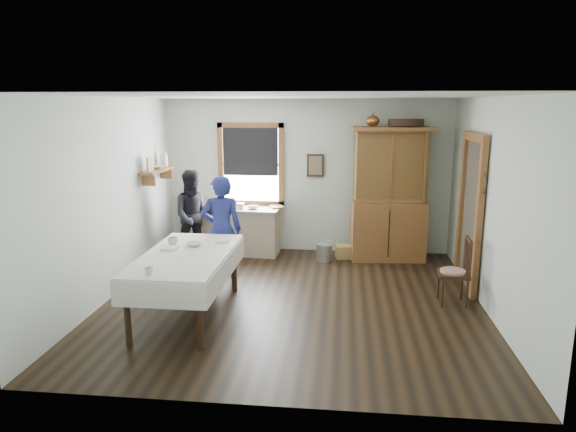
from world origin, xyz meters
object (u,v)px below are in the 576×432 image
at_px(spindle_chair, 454,271).
at_px(woman_blue, 222,234).
at_px(dining_table, 188,285).
at_px(wicker_basket, 347,251).
at_px(china_hutch, 389,194).
at_px(work_counter, 239,231).
at_px(figure_dark, 195,219).
at_px(pail, 325,252).

xyz_separation_m(spindle_chair, woman_blue, (-3.22, 0.44, 0.29)).
height_order(dining_table, wicker_basket, dining_table).
bearing_deg(china_hutch, spindle_chair, -75.26).
relative_size(china_hutch, wicker_basket, 5.95).
xyz_separation_m(work_counter, figure_dark, (-0.65, -0.49, 0.30)).
xyz_separation_m(dining_table, woman_blue, (0.16, 1.21, 0.34)).
xyz_separation_m(spindle_chair, wicker_basket, (-1.38, 1.94, -0.34)).
relative_size(dining_table, pail, 6.88).
bearing_deg(dining_table, spindle_chair, 12.76).
distance_m(work_counter, china_hutch, 2.68).
bearing_deg(pail, china_hutch, 12.95).
height_order(pail, figure_dark, figure_dark).
xyz_separation_m(work_counter, spindle_chair, (3.29, -2.01, 0.04)).
bearing_deg(wicker_basket, figure_dark, -170.69).
height_order(wicker_basket, figure_dark, figure_dark).
relative_size(work_counter, pail, 4.91).
bearing_deg(figure_dark, woman_blue, -79.42).
xyz_separation_m(pail, woman_blue, (-1.46, -1.29, 0.60)).
bearing_deg(pail, work_counter, 169.36).
distance_m(pail, wicker_basket, 0.44).
relative_size(china_hutch, figure_dark, 1.57).
distance_m(dining_table, woman_blue, 1.26).
bearing_deg(spindle_chair, pail, 138.65).
height_order(work_counter, china_hutch, china_hutch).
bearing_deg(pail, figure_dark, -174.69).
bearing_deg(dining_table, pail, 57.07).
height_order(china_hutch, pail, china_hutch).
height_order(spindle_chair, pail, spindle_chair).
xyz_separation_m(work_counter, pail, (1.53, -0.29, -0.27)).
xyz_separation_m(china_hutch, woman_blue, (-2.51, -1.53, -0.37)).
xyz_separation_m(china_hutch, pail, (-1.06, -0.24, -0.98)).
height_order(pail, woman_blue, woman_blue).
bearing_deg(figure_dark, spindle_chair, -44.14).
bearing_deg(spindle_chair, china_hutch, 112.75).
distance_m(wicker_basket, woman_blue, 2.46).
height_order(spindle_chair, figure_dark, figure_dark).
relative_size(pail, woman_blue, 0.20).
distance_m(work_counter, pail, 1.57).
distance_m(china_hutch, woman_blue, 2.97).
bearing_deg(work_counter, dining_table, -87.67).
height_order(work_counter, spindle_chair, spindle_chair).
distance_m(china_hutch, spindle_chair, 2.20).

